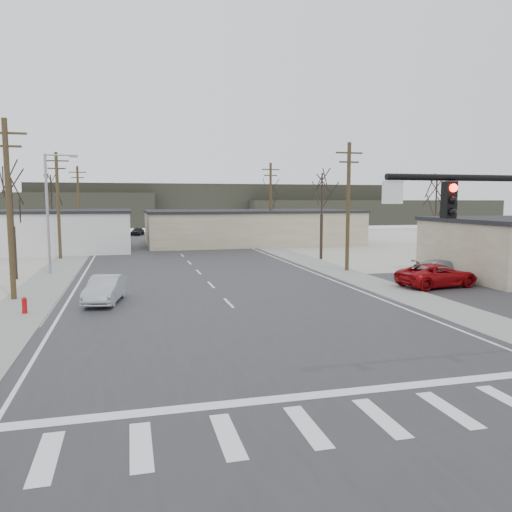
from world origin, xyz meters
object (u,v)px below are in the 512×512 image
(sedan_crossing, at_px, (105,289))
(car_far_a, at_px, (189,239))
(fire_hydrant, at_px, (24,305))
(car_parked_silver, at_px, (444,269))
(car_far_b, at_px, (137,231))
(car_parked_red, at_px, (437,275))

(sedan_crossing, distance_m, car_far_a, 33.31)
(fire_hydrant, bearing_deg, car_far_a, 70.41)
(car_parked_silver, bearing_deg, car_far_b, 32.92)
(fire_hydrant, bearing_deg, car_parked_red, 4.12)
(car_far_a, relative_size, car_parked_red, 1.06)
(car_parked_silver, bearing_deg, sedan_crossing, 108.02)
(car_far_a, bearing_deg, sedan_crossing, 54.92)
(car_far_a, bearing_deg, car_far_b, -94.68)
(car_far_a, height_order, car_far_b, car_far_a)
(fire_hydrant, distance_m, car_far_b, 54.85)
(fire_hydrant, height_order, car_far_a, car_far_a)
(car_parked_red, height_order, car_parked_silver, car_parked_red)
(fire_hydrant, relative_size, car_parked_silver, 0.20)
(car_far_b, distance_m, car_parked_red, 55.68)
(car_parked_red, bearing_deg, car_parked_silver, -49.11)
(car_parked_red, bearing_deg, sedan_crossing, 81.31)
(fire_hydrant, height_order, car_far_b, car_far_b)
(car_far_a, bearing_deg, car_parked_silver, 96.61)
(sedan_crossing, xyz_separation_m, car_parked_silver, (23.27, 3.17, -0.10))
(sedan_crossing, height_order, car_far_b, sedan_crossing)
(car_far_b, bearing_deg, fire_hydrant, -78.96)
(sedan_crossing, relative_size, car_parked_red, 0.82)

